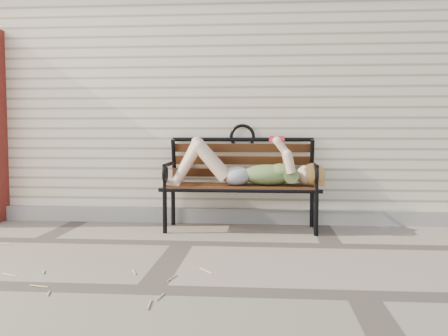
{
  "coord_description": "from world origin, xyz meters",
  "views": [
    {
      "loc": [
        0.69,
        -4.12,
        0.95
      ],
      "look_at": [
        0.31,
        0.42,
        0.61
      ],
      "focal_mm": 40.0,
      "sensor_mm": 36.0,
      "label": 1
    }
  ],
  "objects": [
    {
      "name": "reading_woman",
      "position": [
        0.47,
        0.58,
        0.61
      ],
      "size": [
        1.49,
        0.34,
        0.47
      ],
      "color": "#0A3E4B",
      "rests_on": "ground"
    },
    {
      "name": "foundation_strip",
      "position": [
        0.0,
        0.97,
        0.07
      ],
      "size": [
        8.0,
        0.1,
        0.15
      ],
      "primitive_type": "cube",
      "color": "#9B968C",
      "rests_on": "ground"
    },
    {
      "name": "garden_bench",
      "position": [
        0.46,
        0.71,
        0.57
      ],
      "size": [
        1.58,
        0.63,
        1.02
      ],
      "color": "black",
      "rests_on": "ground"
    },
    {
      "name": "straw_scatter",
      "position": [
        -0.74,
        -0.92,
        0.01
      ],
      "size": [
        2.59,
        1.72,
        0.01
      ],
      "color": "#E1BD6D",
      "rests_on": "ground"
    },
    {
      "name": "ground",
      "position": [
        0.0,
        0.0,
        0.0
      ],
      "size": [
        80.0,
        80.0,
        0.0
      ],
      "primitive_type": "plane",
      "color": "gray",
      "rests_on": "ground"
    },
    {
      "name": "house_wall",
      "position": [
        0.0,
        3.0,
        1.5
      ],
      "size": [
        8.0,
        4.0,
        3.0
      ],
      "primitive_type": "cube",
      "color": "beige",
      "rests_on": "ground"
    }
  ]
}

